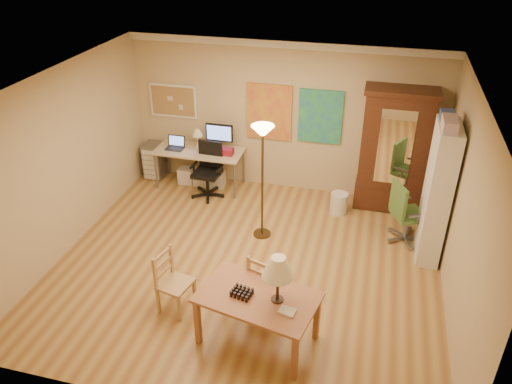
% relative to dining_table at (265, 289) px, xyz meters
% --- Properties ---
extents(floor, '(5.50, 5.50, 0.00)m').
position_rel_dining_table_xyz_m(floor, '(-0.59, 1.36, -0.81)').
color(floor, olive).
rests_on(floor, ground).
extents(crown_molding, '(5.50, 0.08, 0.12)m').
position_rel_dining_table_xyz_m(crown_molding, '(-0.59, 3.82, 1.83)').
color(crown_molding, white).
rests_on(crown_molding, floor).
extents(corkboard, '(0.90, 0.04, 0.62)m').
position_rel_dining_table_xyz_m(corkboard, '(-2.64, 3.83, 0.69)').
color(corkboard, '#A9884F').
rests_on(corkboard, floor).
extents(art_panel_left, '(0.80, 0.04, 1.00)m').
position_rel_dining_table_xyz_m(art_panel_left, '(-0.84, 3.83, 0.64)').
color(art_panel_left, yellow).
rests_on(art_panel_left, floor).
extents(art_panel_right, '(0.75, 0.04, 0.95)m').
position_rel_dining_table_xyz_m(art_panel_right, '(0.06, 3.83, 0.64)').
color(art_panel_right, teal).
rests_on(art_panel_right, floor).
extents(dining_table, '(1.51, 1.08, 1.28)m').
position_rel_dining_table_xyz_m(dining_table, '(0.00, 0.00, 0.00)').
color(dining_table, brown).
rests_on(dining_table, floor).
extents(ladder_chair_back, '(0.51, 0.49, 0.88)m').
position_rel_dining_table_xyz_m(ladder_chair_back, '(-0.11, 0.53, -0.40)').
color(ladder_chair_back, tan).
rests_on(ladder_chair_back, floor).
extents(ladder_chair_left, '(0.46, 0.47, 0.86)m').
position_rel_dining_table_xyz_m(ladder_chair_left, '(-1.26, 0.27, -0.41)').
color(ladder_chair_left, tan).
rests_on(ladder_chair_left, floor).
extents(torchiere_lamp, '(0.34, 0.34, 1.87)m').
position_rel_dining_table_xyz_m(torchiere_lamp, '(-0.56, 2.19, 0.69)').
color(torchiere_lamp, '#3F3019').
rests_on(torchiere_lamp, floor).
extents(computer_desk, '(1.60, 0.70, 1.21)m').
position_rel_dining_table_xyz_m(computer_desk, '(-2.03, 3.52, -0.37)').
color(computer_desk, tan).
rests_on(computer_desk, floor).
extents(office_chair_black, '(0.61, 0.61, 1.00)m').
position_rel_dining_table_xyz_m(office_chair_black, '(-1.81, 3.18, -0.55)').
color(office_chair_black, black).
rests_on(office_chair_black, floor).
extents(office_chair_green, '(0.62, 0.62, 1.01)m').
position_rel_dining_table_xyz_m(office_chair_green, '(1.62, 2.60, -0.54)').
color(office_chair_green, slate).
rests_on(office_chair_green, floor).
extents(drawer_cart, '(0.34, 0.41, 0.68)m').
position_rel_dining_table_xyz_m(drawer_cart, '(-3.05, 3.62, -0.47)').
color(drawer_cart, slate).
rests_on(drawer_cart, floor).
extents(armoire, '(1.16, 0.55, 2.13)m').
position_rel_dining_table_xyz_m(armoire, '(1.34, 3.60, 0.11)').
color(armoire, '#32180D').
rests_on(armoire, floor).
extents(bookshelf, '(0.31, 0.83, 2.07)m').
position_rel_dining_table_xyz_m(bookshelf, '(1.96, 2.34, 0.22)').
color(bookshelf, white).
rests_on(bookshelf, floor).
extents(wastebin, '(0.30, 0.30, 0.37)m').
position_rel_dining_table_xyz_m(wastebin, '(0.55, 3.16, -0.63)').
color(wastebin, silver).
rests_on(wastebin, floor).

